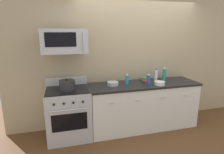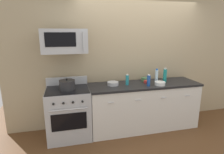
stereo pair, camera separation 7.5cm
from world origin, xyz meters
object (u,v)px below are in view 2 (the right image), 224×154
at_px(bottle_soda_blue, 149,81).
at_px(bottle_dish_soap, 127,80).
at_px(microwave, 65,41).
at_px(bottle_sparkling_teal, 165,76).
at_px(stockpot, 67,85).
at_px(bottle_water_clear, 156,76).
at_px(bottle_soy_sauce_dark, 165,76).
at_px(bowl_steel_prep, 113,83).
at_px(bowl_white_ceramic, 160,83).
at_px(bowl_red_small, 147,82).
at_px(range_oven, 69,113).
at_px(bowl_green_glaze, 145,79).

relative_size(bottle_soda_blue, bottle_dish_soap, 1.08).
bearing_deg(microwave, bottle_sparkling_teal, -2.59).
relative_size(bottle_soda_blue, stockpot, 0.82).
bearing_deg(bottle_water_clear, stockpot, -178.29).
height_order(bottle_soy_sauce_dark, stockpot, stockpot).
relative_size(bottle_soy_sauce_dark, stockpot, 0.62).
height_order(bottle_water_clear, bowl_steel_prep, bottle_water_clear).
height_order(bottle_soda_blue, bowl_white_ceramic, bottle_soda_blue).
bearing_deg(bowl_red_small, microwave, 179.63).
relative_size(bottle_soda_blue, bowl_steel_prep, 1.04).
bearing_deg(bottle_soda_blue, range_oven, 173.35).
xyz_separation_m(bottle_dish_soap, bowl_white_ceramic, (0.59, -0.18, -0.06)).
bearing_deg(bottle_dish_soap, bottle_soy_sauce_dark, 12.33).
distance_m(bottle_water_clear, bottle_dish_soap, 0.60).
height_order(bottle_soy_sauce_dark, bottle_sparkling_teal, bottle_sparkling_teal).
bearing_deg(bowl_green_glaze, stockpot, -171.17).
height_order(range_oven, bottle_dish_soap, bottle_dish_soap).
height_order(bottle_dish_soap, bowl_red_small, bottle_dish_soap).
relative_size(microwave, bottle_water_clear, 2.64).
distance_m(bowl_red_small, bowl_steel_prep, 0.68).
height_order(microwave, bowl_steel_prep, microwave).
relative_size(bottle_dish_soap, bowl_white_ceramic, 1.04).
distance_m(bottle_dish_soap, bottle_sparkling_teal, 0.77).
distance_m(bottle_soda_blue, bowl_white_ceramic, 0.25).
distance_m(range_oven, bowl_red_small, 1.59).
relative_size(microwave, bottle_sparkling_teal, 2.49).
distance_m(bottle_dish_soap, bowl_steel_prep, 0.28).
xyz_separation_m(bottle_soy_sauce_dark, bowl_green_glaze, (-0.45, -0.01, -0.04)).
distance_m(bottle_soy_sauce_dark, bowl_red_small, 0.51).
relative_size(bottle_water_clear, bottle_sparkling_teal, 0.94).
xyz_separation_m(bottle_soda_blue, bottle_sparkling_teal, (0.40, 0.13, 0.04)).
relative_size(bowl_red_small, bowl_steel_prep, 0.53).
bearing_deg(bowl_red_small, bottle_sparkling_teal, -12.11).
relative_size(microwave, bottle_soy_sauce_dark, 4.49).
relative_size(microwave, bowl_steel_prep, 3.51).
relative_size(bottle_dish_soap, bottle_soy_sauce_dark, 1.24).
xyz_separation_m(bowl_steel_prep, stockpot, (-0.84, -0.09, 0.05)).
xyz_separation_m(bottle_water_clear, bottle_soda_blue, (-0.24, -0.17, -0.03)).
xyz_separation_m(microwave, bowl_green_glaze, (1.56, 0.14, -0.79)).
relative_size(range_oven, bottle_soda_blue, 4.85).
bearing_deg(bowl_white_ceramic, bowl_green_glaze, 112.17).
height_order(microwave, bottle_water_clear, microwave).
height_order(bowl_red_small, bowl_steel_prep, bowl_steel_prep).
relative_size(range_oven, microwave, 1.44).
bearing_deg(bowl_green_glaze, range_oven, -173.09).
xyz_separation_m(bottle_soy_sauce_dark, bottle_sparkling_teal, (-0.13, -0.24, 0.06)).
distance_m(bottle_water_clear, bottle_sparkling_teal, 0.17).
xyz_separation_m(bottle_sparkling_teal, stockpot, (-1.87, -0.01, -0.05)).
relative_size(microwave, stockpot, 2.77).
bearing_deg(range_oven, bottle_soy_sauce_dark, 5.69).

